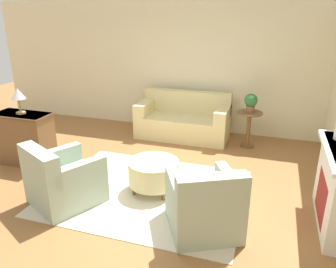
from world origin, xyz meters
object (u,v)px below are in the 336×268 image
Objects in this scene: potted_plant_on_side_table at (251,102)px; side_table at (249,124)px; table_lamp at (18,95)px; couch at (183,121)px; armchair_left at (62,181)px; ottoman_table at (154,172)px; armchair_right at (204,206)px; dresser at (25,138)px.

side_table is at bearing 63.43° from potted_plant_on_side_table.
couch is at bearing 43.46° from table_lamp.
ottoman_table is at bearing 33.70° from armchair_left.
armchair_right is 1.15× the size of dresser.
armchair_left is at bearing -127.56° from side_table.
ottoman_table is 2.64m from table_lamp.
couch is 1.50m from potted_plant_on_side_table.
dresser is at bearing 164.55° from armchair_right.
dresser reaches higher than side_table.
ottoman_table is 2.50m from side_table.
side_table is 1.99× the size of potted_plant_on_side_table.
dresser is (-3.64, -1.98, -0.01)m from side_table.
armchair_right is 3.62m from table_lamp.
potted_plant_on_side_table reaches higher than armchair_right.
couch is at bearing 74.17° from armchair_left.
table_lamp is (-2.27, -2.15, 0.89)m from couch.
potted_plant_on_side_table is at bearing 84.98° from armchair_right.
ottoman_table is 0.76× the size of dresser.
armchair_left is 1.99m from armchair_right.
armchair_left is 1.15× the size of dresser.
potted_plant_on_side_table is at bearing 52.44° from armchair_left.
armchair_left is at bearing -127.56° from potted_plant_on_side_table.
potted_plant_on_side_table is (2.25, 2.92, 0.58)m from armchair_left.
armchair_left is 3.73m from potted_plant_on_side_table.
table_lamp is at bearing -136.54° from couch.
side_table is at bearing 52.44° from armchair_left.
couch is 1.39m from side_table.
side_table reaches higher than ottoman_table.
ottoman_table is (0.20, -2.37, -0.04)m from couch.
armchair_left is at bearing -105.83° from couch.
armchair_right is (1.12, -3.08, -0.00)m from couch.
table_lamp reaches higher than armchair_left.
ottoman_table is at bearing -118.00° from potted_plant_on_side_table.
armchair_right is at bearing -95.02° from potted_plant_on_side_table.
couch is 3.12m from dresser.
table_lamp is at bearing 0.00° from dresser.
couch reaches higher than armchair_right.
ottoman_table is 2.57m from potted_plant_on_side_table.
ottoman_table is at bearing -85.17° from couch.
potted_plant_on_side_table is at bearing 62.00° from ottoman_table.
dresser is 2.29× the size of table_lamp.
armchair_left is at bearing -33.86° from table_lamp.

